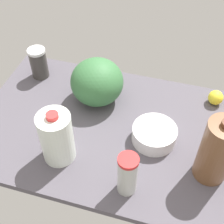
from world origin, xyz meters
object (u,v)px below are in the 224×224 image
(tumbler_cup, at_px, (127,174))
(mixing_bowl, at_px, (154,134))
(chocolate_milk_jug, at_px, (217,151))
(shaker_bottle, at_px, (39,63))
(lemon_beside_bowl, at_px, (216,98))
(milk_jug, at_px, (57,137))
(watermelon, at_px, (97,82))

(tumbler_cup, height_order, mixing_bowl, tumbler_cup)
(chocolate_milk_jug, relative_size, shaker_bottle, 1.85)
(lemon_beside_bowl, bearing_deg, tumbler_cup, 62.71)
(milk_jug, relative_size, watermelon, 1.01)
(shaker_bottle, xyz_separation_m, lemon_beside_bowl, (-0.87, -0.04, -0.05))
(milk_jug, distance_m, shaker_bottle, 0.52)
(watermelon, height_order, tumbler_cup, watermelon)
(tumbler_cup, bearing_deg, lemon_beside_bowl, -117.29)
(watermelon, xyz_separation_m, tumbler_cup, (-0.25, 0.42, -0.01))
(shaker_bottle, bearing_deg, mixing_bowl, 158.37)
(chocolate_milk_jug, distance_m, tumbler_cup, 0.33)
(tumbler_cup, xyz_separation_m, lemon_beside_bowl, (-0.28, -0.55, -0.06))
(watermelon, relative_size, tumbler_cup, 1.28)
(chocolate_milk_jug, xyz_separation_m, watermelon, (0.54, -0.27, -0.03))
(watermelon, relative_size, shaker_bottle, 1.52)
(chocolate_milk_jug, xyz_separation_m, shaker_bottle, (0.87, -0.35, -0.06))
(milk_jug, xyz_separation_m, watermelon, (-0.05, -0.35, -0.01))
(mixing_bowl, bearing_deg, lemon_beside_bowl, -128.02)
(watermelon, bearing_deg, lemon_beside_bowl, -166.66)
(milk_jug, relative_size, tumbler_cup, 1.29)
(lemon_beside_bowl, bearing_deg, milk_jug, 39.57)
(tumbler_cup, height_order, shaker_bottle, tumbler_cup)
(watermelon, relative_size, lemon_beside_bowl, 3.50)
(chocolate_milk_jug, distance_m, shaker_bottle, 0.94)
(tumbler_cup, height_order, lemon_beside_bowl, tumbler_cup)
(watermelon, distance_m, shaker_bottle, 0.34)
(tumbler_cup, bearing_deg, chocolate_milk_jug, -151.77)
(milk_jug, height_order, watermelon, milk_jug)
(milk_jug, bearing_deg, lemon_beside_bowl, -140.43)
(mixing_bowl, relative_size, shaker_bottle, 1.17)
(mixing_bowl, relative_size, lemon_beside_bowl, 2.69)
(chocolate_milk_jug, height_order, lemon_beside_bowl, chocolate_milk_jug)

